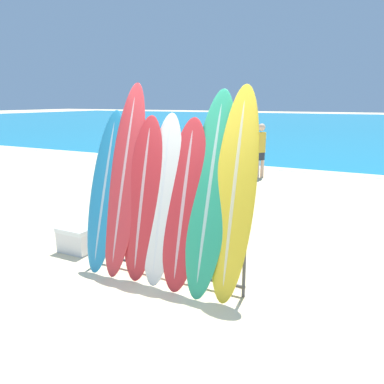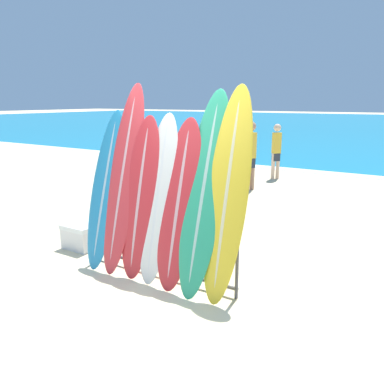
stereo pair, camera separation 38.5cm
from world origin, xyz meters
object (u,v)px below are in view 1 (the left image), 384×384
at_px(surfboard_rack, 164,241).
at_px(surfboard_slot_6, 234,194).
at_px(surfboard_slot_4, 184,204).
at_px(surfboard_slot_5, 210,193).
at_px(surfboard_slot_3, 162,199).
at_px(cooler_box, 77,239).
at_px(surfboard_slot_1, 125,179).
at_px(person_mid_beach, 261,149).
at_px(surfboard_slot_0, 106,191).
at_px(surfboard_slot_2, 143,198).
at_px(person_near_water, 238,153).

height_order(surfboard_rack, surfboard_slot_6, surfboard_slot_6).
xyz_separation_m(surfboard_slot_4, surfboard_slot_5, (0.32, 0.05, 0.17)).
distance_m(surfboard_slot_3, cooler_box, 1.88).
distance_m(surfboard_slot_3, surfboard_slot_4, 0.31).
xyz_separation_m(surfboard_slot_1, surfboard_slot_6, (1.54, -0.01, -0.03)).
height_order(surfboard_rack, surfboard_slot_1, surfboard_slot_1).
relative_size(surfboard_slot_6, person_mid_beach, 1.52).
distance_m(surfboard_slot_0, surfboard_slot_4, 1.22).
bearing_deg(surfboard_slot_0, surfboard_slot_6, 1.07).
bearing_deg(surfboard_slot_2, cooler_box, 172.01).
height_order(surfboard_rack, cooler_box, surfboard_rack).
height_order(surfboard_slot_1, surfboard_slot_3, surfboard_slot_1).
distance_m(surfboard_slot_5, person_mid_beach, 7.10).
xyz_separation_m(surfboard_slot_4, person_near_water, (-1.21, 5.26, -0.08)).
bearing_deg(surfboard_rack, cooler_box, 173.77).
xyz_separation_m(surfboard_rack, surfboard_slot_1, (-0.62, 0.05, 0.74)).
height_order(surfboard_slot_3, person_near_water, surfboard_slot_3).
bearing_deg(person_mid_beach, surfboard_slot_5, -131.60).
xyz_separation_m(surfboard_slot_6, cooler_box, (-2.60, 0.14, -1.04)).
distance_m(surfboard_slot_2, person_near_water, 5.30).
bearing_deg(surfboard_slot_1, person_near_water, 93.23).
bearing_deg(surfboard_slot_0, surfboard_rack, -0.53).
bearing_deg(surfboard_slot_3, surfboard_slot_4, -1.32).
distance_m(surfboard_rack, surfboard_slot_6, 1.17).
bearing_deg(surfboard_slot_3, cooler_box, 173.79).
bearing_deg(surfboard_slot_2, surfboard_slot_0, 178.26).
xyz_separation_m(surfboard_slot_0, person_mid_beach, (0.11, 6.99, -0.20)).
distance_m(surfboard_slot_1, surfboard_slot_2, 0.39).
relative_size(surfboard_slot_1, surfboard_slot_2, 1.20).
height_order(surfboard_slot_1, person_near_water, surfboard_slot_1).
height_order(surfboard_slot_0, person_near_water, surfboard_slot_0).
distance_m(surfboard_slot_2, person_mid_beach, 7.03).
bearing_deg(surfboard_slot_5, surfboard_slot_2, -176.37).
relative_size(surfboard_slot_2, surfboard_slot_6, 0.85).
relative_size(surfboard_slot_1, surfboard_slot_6, 1.02).
bearing_deg(person_mid_beach, surfboard_slot_1, -141.64).
distance_m(person_near_water, person_mid_beach, 1.75).
relative_size(surfboard_slot_0, surfboard_slot_1, 0.86).
xyz_separation_m(surfboard_slot_2, surfboard_slot_4, (0.59, 0.01, -0.01)).
bearing_deg(surfboard_slot_2, person_near_water, 96.70).
height_order(surfboard_rack, person_near_water, person_near_water).
distance_m(surfboard_rack, person_mid_beach, 7.05).
relative_size(surfboard_slot_1, cooler_box, 4.81).
relative_size(surfboard_slot_1, surfboard_slot_5, 1.04).
distance_m(surfboard_slot_5, cooler_box, 2.51).
bearing_deg(surfboard_slot_0, cooler_box, 167.00).
bearing_deg(cooler_box, surfboard_rack, -6.23).
height_order(surfboard_rack, person_mid_beach, person_mid_beach).
relative_size(surfboard_rack, person_mid_beach, 1.36).
distance_m(surfboard_slot_2, surfboard_slot_4, 0.59).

